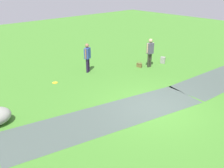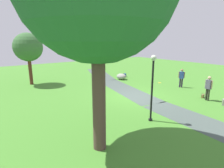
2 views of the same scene
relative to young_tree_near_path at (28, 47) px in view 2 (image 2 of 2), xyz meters
name	(u,v)px [view 2 (image 2 of 2)]	position (x,y,z in m)	size (l,w,h in m)	color
ground_plane	(134,96)	(-8.60, -5.09, -3.42)	(48.00, 48.00, 0.00)	#427F2A
footpath_segment_near	(216,128)	(-14.62, -4.70, -3.41)	(8.13, 2.61, 0.01)	#45524C
footpath_segment_mid	(125,89)	(-6.72, -5.86, -3.41)	(8.24, 3.66, 0.01)	#45524C
footpath_segment_far	(100,74)	(0.90, -8.19, -3.41)	(8.17, 4.84, 0.01)	#45524C
young_tree_near_path	(28,47)	(0.00, 0.00, 0.00)	(2.57, 2.57, 4.73)	brown
lamp_post	(152,81)	(-12.18, -2.89, -1.33)	(0.28, 0.28, 3.37)	black
lawn_boulder	(121,77)	(-3.33, -8.22, -3.11)	(1.19, 1.01, 0.62)	gray
woman_with_handbag	(208,87)	(-12.27, -8.53, -2.43)	(0.52, 0.28, 1.69)	#2D3023
man_near_boulder	(181,77)	(-9.06, -10.29, -2.48)	(0.47, 0.38, 1.63)	#231635
handbag_on_grass	(203,96)	(-11.79, -8.88, -3.28)	(0.32, 0.34, 0.31)	brown
backpack_by_boulder	(125,75)	(-2.53, -9.38, -3.23)	(0.34, 0.33, 0.40)	navy
spare_backpack_on_lawn	(224,102)	(-13.43, -8.40, -3.23)	(0.34, 0.34, 0.40)	gray
frisbee_on_grass	(160,83)	(-6.86, -10.16, -3.41)	(0.27, 0.27, 0.02)	gold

